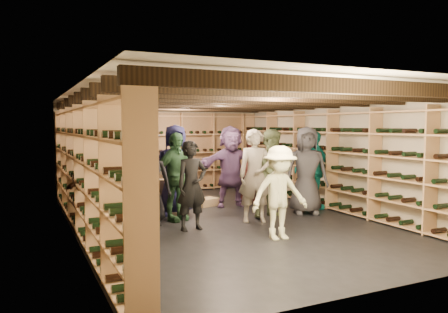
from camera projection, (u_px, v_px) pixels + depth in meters
ground at (224, 219)px, 8.39m from camera, size 8.00×8.00×0.00m
walls at (224, 157)px, 8.30m from camera, size 5.52×8.02×2.40m
ceiling at (224, 94)px, 8.22m from camera, size 5.50×8.00×0.01m
ceiling_joists at (224, 101)px, 8.23m from camera, size 5.40×7.12×0.18m
wine_rack_left at (84, 170)px, 7.22m from camera, size 0.32×7.50×2.15m
wine_rack_right at (332, 159)px, 9.40m from camera, size 0.32×7.50×2.15m
wine_rack_back at (164, 152)px, 11.77m from camera, size 4.70×0.30×2.15m
crate_stack_left at (156, 196)px, 9.13m from camera, size 0.53×0.38×0.68m
crate_stack_right at (169, 192)px, 10.11m from camera, size 0.58×0.48×0.51m
crate_loose at (207, 202)px, 9.81m from camera, size 0.58×0.47×0.17m
person_0 at (149, 181)px, 7.91m from camera, size 0.87×0.64×1.62m
person_1 at (192, 186)px, 7.50m from camera, size 0.61×0.44×1.55m
person_2 at (274, 174)px, 8.52m from camera, size 0.99×0.87×1.73m
person_3 at (279, 193)px, 6.89m from camera, size 0.99×0.61×1.49m
person_4 at (313, 170)px, 9.38m from camera, size 1.02×0.48×1.69m
person_5 at (108, 187)px, 7.46m from camera, size 1.42×0.53×1.51m
person_6 at (175, 170)px, 8.77m from camera, size 1.05×0.90×1.82m
person_7 at (255, 176)px, 8.13m from camera, size 0.73×0.59×1.74m
person_8 at (254, 172)px, 9.87m from camera, size 0.77×0.62×1.51m
person_9 at (144, 169)px, 8.98m from camera, size 1.35×1.04×1.84m
person_10 at (175, 177)px, 8.23m from camera, size 1.06×0.77×1.68m
person_11 at (231, 166)px, 9.69m from camera, size 1.74×0.83×1.80m
person_12 at (307, 170)px, 8.88m from camera, size 1.02×0.85×1.78m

